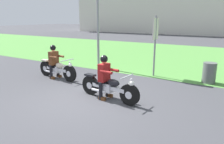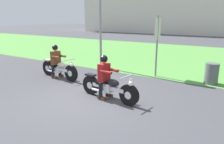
{
  "view_description": "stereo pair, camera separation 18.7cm",
  "coord_description": "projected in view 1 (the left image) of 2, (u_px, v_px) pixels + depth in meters",
  "views": [
    {
      "loc": [
        3.98,
        -4.95,
        2.52
      ],
      "look_at": [
        0.6,
        0.68,
        0.85
      ],
      "focal_mm": 34.47,
      "sensor_mm": 36.0,
      "label": 1
    },
    {
      "loc": [
        4.14,
        -4.85,
        2.52
      ],
      "look_at": [
        0.6,
        0.68,
        0.85
      ],
      "focal_mm": 34.47,
      "sensor_mm": 36.0,
      "label": 2
    }
  ],
  "objects": [
    {
      "name": "motorcycle_follow",
      "position": [
        57.0,
        69.0,
        9.04
      ],
      "size": [
        2.19,
        0.66,
        0.89
      ],
      "rotation": [
        0.0,
        0.0,
        -0.1
      ],
      "color": "black",
      "rests_on": "ground"
    },
    {
      "name": "sign_banner",
      "position": [
        155.0,
        37.0,
        9.14
      ],
      "size": [
        0.08,
        0.6,
        2.6
      ],
      "color": "gray",
      "rests_on": "ground"
    },
    {
      "name": "grass_verge",
      "position": [
        171.0,
        55.0,
        14.67
      ],
      "size": [
        60.0,
        12.0,
        0.01
      ],
      "primitive_type": "cube",
      "color": "#549342",
      "rests_on": "ground"
    },
    {
      "name": "motorcycle_lead",
      "position": [
        109.0,
        88.0,
        6.72
      ],
      "size": [
        2.19,
        0.66,
        0.88
      ],
      "rotation": [
        0.0,
        0.0,
        -0.1
      ],
      "color": "black",
      "rests_on": "ground"
    },
    {
      "name": "rider_lead",
      "position": [
        105.0,
        74.0,
        6.71
      ],
      "size": [
        0.58,
        0.5,
        1.4
      ],
      "rotation": [
        0.0,
        0.0,
        -0.1
      ],
      "color": "black",
      "rests_on": "ground"
    },
    {
      "name": "trash_can",
      "position": [
        209.0,
        73.0,
        8.44
      ],
      "size": [
        0.51,
        0.51,
        0.82
      ],
      "primitive_type": "cylinder",
      "color": "#595E5B",
      "rests_on": "ground"
    },
    {
      "name": "rider_follow",
      "position": [
        54.0,
        59.0,
        9.03
      ],
      "size": [
        0.58,
        0.5,
        1.41
      ],
      "rotation": [
        0.0,
        0.0,
        -0.1
      ],
      "color": "black",
      "rests_on": "ground"
    },
    {
      "name": "ground",
      "position": [
        84.0,
        100.0,
        6.72
      ],
      "size": [
        120.0,
        120.0,
        0.0
      ],
      "primitive_type": "plane",
      "color": "#424247"
    }
  ]
}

